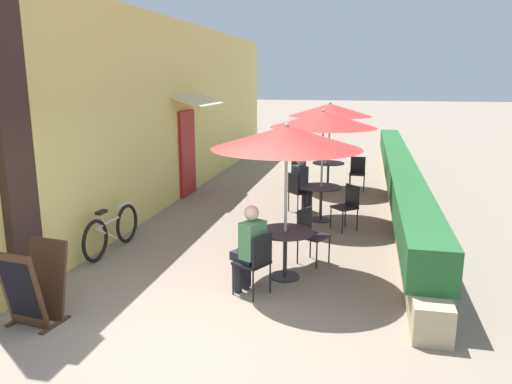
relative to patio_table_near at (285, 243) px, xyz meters
name	(u,v)px	position (x,y,z in m)	size (l,w,h in m)	color
ground_plane	(182,340)	(-0.85, -2.04, -0.54)	(120.00, 120.00, 0.00)	gray
cafe_facade_wall	(189,109)	(-3.39, 5.37, 1.55)	(0.98, 15.11, 4.20)	#E0CC6B
planter_hedge	(399,177)	(1.90, 5.41, 0.00)	(0.60, 14.11, 1.01)	tan
patio_table_near	(285,243)	(0.00, 0.00, 0.00)	(0.83, 0.83, 0.72)	#28282D
patio_umbrella_near	(287,137)	(0.00, 0.00, 1.54)	(2.13, 2.13, 2.28)	#B7B7BC
cafe_chair_near_left	(310,231)	(0.28, 0.70, -0.02)	(0.54, 0.54, 0.87)	black
cafe_chair_near_right	(256,259)	(-0.28, -0.70, -0.02)	(0.54, 0.54, 0.87)	black
seated_patron_near_right	(250,245)	(-0.38, -0.65, 0.15)	(0.50, 0.47, 1.25)	#23232D
coffee_cup_near	(287,227)	(0.01, 0.06, 0.23)	(0.07, 0.07, 0.09)	#B73D3D
patio_table_mid	(321,195)	(0.24, 3.14, 0.00)	(0.83, 0.83, 0.72)	#28282D
patio_umbrella_mid	(323,119)	(0.24, 3.14, 1.54)	(2.13, 2.13, 2.28)	#B7B7BC
cafe_chair_mid_left	(297,189)	(-0.32, 3.65, -0.02)	(0.56, 0.56, 0.87)	black
seated_patron_mid_left	(302,181)	(-0.24, 3.73, 0.15)	(0.51, 0.51, 1.25)	#23232D
cafe_chair_mid_right	(348,203)	(0.80, 2.63, -0.02)	(0.56, 0.56, 0.87)	black
patio_table_far	(328,169)	(0.15, 6.11, 0.00)	(0.83, 0.83, 0.72)	#28282D
patio_umbrella_far	(330,110)	(0.15, 6.11, 1.54)	(2.13, 2.13, 2.28)	#B7B7BC
cafe_chair_far_left	(299,169)	(-0.60, 6.05, -0.02)	(0.41, 0.41, 0.87)	black
cafe_chair_far_right	(358,171)	(0.91, 6.17, -0.02)	(0.41, 0.41, 0.87)	black
coffee_cup_far	(325,162)	(0.08, 5.96, 0.23)	(0.07, 0.07, 0.09)	white
bicycle_leaning	(112,231)	(-3.05, 0.49, -0.17)	(0.14, 1.70, 0.79)	black
menu_board	(34,285)	(-2.69, -2.02, -0.06)	(0.64, 0.70, 0.98)	#422819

